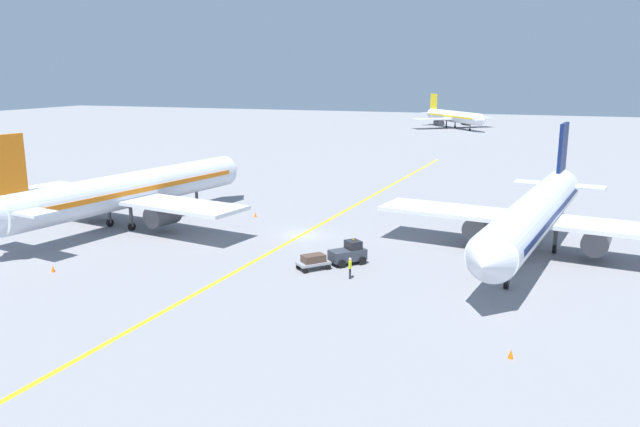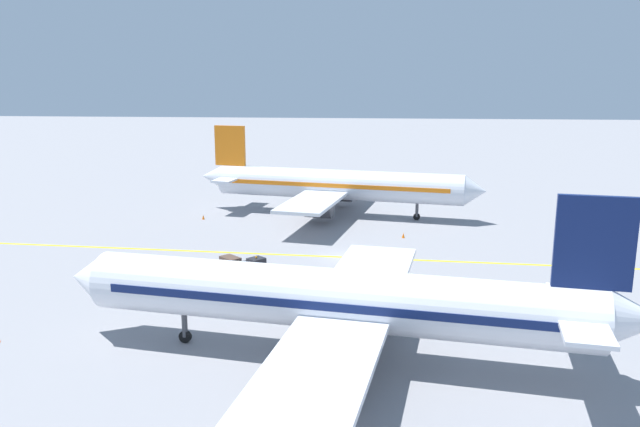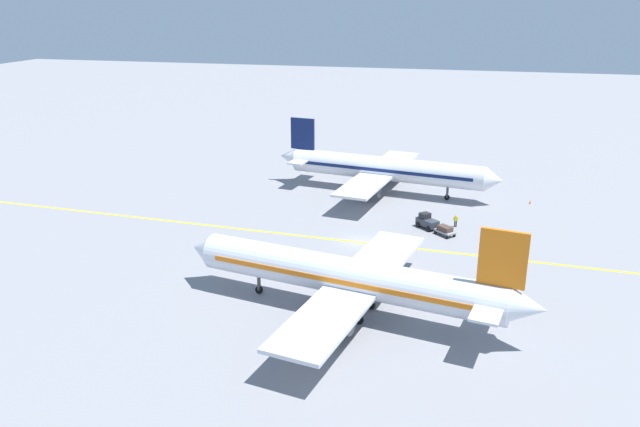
% 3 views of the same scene
% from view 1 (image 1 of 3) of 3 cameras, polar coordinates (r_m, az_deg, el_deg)
% --- Properties ---
extents(ground_plane, '(400.00, 400.00, 0.00)m').
position_cam_1_polar(ground_plane, '(61.59, -1.66, -1.96)').
color(ground_plane, gray).
extents(apron_yellow_centreline, '(6.32, 119.87, 0.01)m').
position_cam_1_polar(apron_yellow_centreline, '(61.59, -1.66, -1.96)').
color(apron_yellow_centreline, yellow).
rests_on(apron_yellow_centreline, ground).
extents(airplane_at_gate, '(28.48, 35.40, 10.60)m').
position_cam_1_polar(airplane_at_gate, '(67.49, -16.96, 2.01)').
color(airplane_at_gate, silver).
rests_on(airplane_at_gate, ground).
extents(airplane_adjacent_stand, '(28.46, 35.49, 10.60)m').
position_cam_1_polar(airplane_adjacent_stand, '(57.02, 19.08, -0.02)').
color(airplane_adjacent_stand, silver).
rests_on(airplane_adjacent_stand, ground).
extents(airplane_distant_taxiing, '(22.87, 26.64, 9.54)m').
position_cam_1_polar(airplane_distant_taxiing, '(187.04, 12.12, 8.65)').
color(airplane_distant_taxiing, silver).
rests_on(airplane_distant_taxiing, ground).
extents(baggage_tug_dark, '(3.12, 3.24, 2.11)m').
position_cam_1_polar(baggage_tug_dark, '(52.12, 2.62, -3.67)').
color(baggage_tug_dark, '#333842').
rests_on(baggage_tug_dark, ground).
extents(baggage_cart_trailing, '(2.78, 2.87, 1.24)m').
position_cam_1_polar(baggage_cart_trailing, '(50.63, -0.61, -4.32)').
color(baggage_cart_trailing, gray).
rests_on(baggage_cart_trailing, ground).
extents(ground_crew_worker, '(0.31, 0.56, 1.68)m').
position_cam_1_polar(ground_crew_worker, '(48.44, 2.77, -4.94)').
color(ground_crew_worker, '#23232D').
rests_on(ground_crew_worker, ground).
extents(traffic_cone_near_nose, '(0.32, 0.32, 0.55)m').
position_cam_1_polar(traffic_cone_near_nose, '(37.21, 17.04, -12.17)').
color(traffic_cone_near_nose, orange).
rests_on(traffic_cone_near_nose, ground).
extents(traffic_cone_mid_apron, '(0.32, 0.32, 0.55)m').
position_cam_1_polar(traffic_cone_mid_apron, '(69.44, -5.93, -0.11)').
color(traffic_cone_mid_apron, orange).
rests_on(traffic_cone_mid_apron, ground).
extents(traffic_cone_by_wingtip, '(0.32, 0.32, 0.55)m').
position_cam_1_polar(traffic_cone_by_wingtip, '(54.52, -23.22, -4.66)').
color(traffic_cone_by_wingtip, orange).
rests_on(traffic_cone_by_wingtip, ground).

